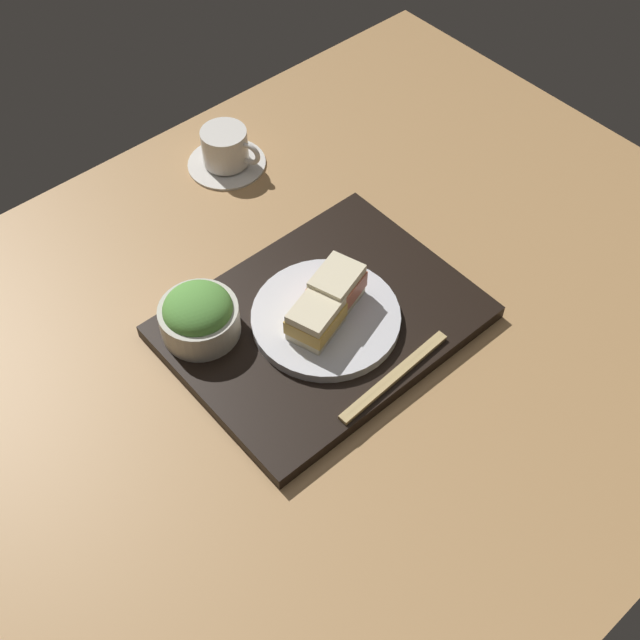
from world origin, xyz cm
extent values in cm
cube|color=tan|center=(0.00, 0.00, -1.50)|extent=(140.00, 100.00, 3.00)
cube|color=black|center=(5.13, 0.84, 1.07)|extent=(39.99, 30.33, 2.14)
cylinder|color=silver|center=(4.98, -0.08, 2.86)|extent=(20.11, 20.11, 1.45)
cube|color=beige|center=(2.30, -1.06, 4.21)|extent=(8.01, 6.93, 1.25)
cube|color=gold|center=(2.30, -1.06, 5.98)|extent=(8.29, 7.34, 2.29)
cube|color=beige|center=(2.30, -1.06, 7.75)|extent=(8.01, 6.93, 1.25)
cube|color=beige|center=(7.66, 0.90, 4.24)|extent=(8.01, 6.93, 1.31)
cube|color=#CC6B4C|center=(7.66, 0.90, 6.29)|extent=(8.34, 7.31, 2.78)
cube|color=beige|center=(7.66, 0.90, 8.33)|extent=(8.01, 6.93, 1.31)
cylinder|color=beige|center=(-8.58, 9.72, 4.41)|extent=(10.58, 10.58, 4.55)
ellipsoid|color=#5B9E42|center=(-8.58, 9.72, 6.69)|extent=(9.17, 9.17, 5.04)
cube|color=tan|center=(5.53, -13.01, 2.49)|extent=(18.96, 1.72, 0.70)
cube|color=tan|center=(5.50, -12.33, 2.49)|extent=(18.96, 1.72, 0.70)
cylinder|color=silver|center=(15.40, 36.33, 0.40)|extent=(12.74, 12.74, 0.80)
cylinder|color=silver|center=(15.40, 36.33, 3.74)|extent=(7.42, 7.42, 5.88)
cylinder|color=black|center=(15.40, 36.33, 6.28)|extent=(6.82, 6.82, 0.40)
torus|color=silver|center=(17.14, 32.40, 3.74)|extent=(2.39, 4.07, 4.09)
camera|label=1|loc=(-39.48, -49.90, 87.42)|focal=45.12mm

